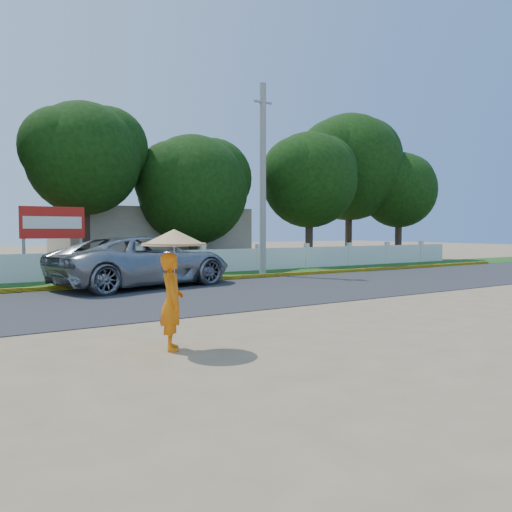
% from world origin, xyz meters
% --- Properties ---
extents(ground, '(120.00, 120.00, 0.00)m').
position_xyz_m(ground, '(0.00, 0.00, 0.00)').
color(ground, '#9E8460').
rests_on(ground, ground).
extents(road, '(60.00, 7.00, 0.02)m').
position_xyz_m(road, '(0.00, 4.50, 0.01)').
color(road, '#38383A').
rests_on(road, ground).
extents(grass_verge, '(60.00, 3.50, 0.03)m').
position_xyz_m(grass_verge, '(0.00, 9.75, 0.01)').
color(grass_verge, '#2D601E').
rests_on(grass_verge, ground).
extents(curb, '(40.00, 0.18, 0.16)m').
position_xyz_m(curb, '(0.00, 8.05, 0.08)').
color(curb, yellow).
rests_on(curb, ground).
extents(fence, '(40.00, 0.10, 1.10)m').
position_xyz_m(fence, '(0.00, 11.20, 0.55)').
color(fence, silver).
rests_on(fence, ground).
extents(building_near, '(10.00, 6.00, 3.20)m').
position_xyz_m(building_near, '(3.00, 18.00, 1.60)').
color(building_near, '#B7AD99').
rests_on(building_near, ground).
extents(utility_pole, '(0.28, 0.28, 8.29)m').
position_xyz_m(utility_pole, '(4.75, 8.89, 4.15)').
color(utility_pole, gray).
rests_on(utility_pole, ground).
extents(vehicle, '(6.97, 4.37, 1.79)m').
position_xyz_m(vehicle, '(-1.11, 7.59, 0.90)').
color(vehicle, '#93959A').
rests_on(vehicle, ground).
extents(monk_with_parasol, '(1.11, 1.11, 2.01)m').
position_xyz_m(monk_with_parasol, '(-3.92, -1.58, 1.31)').
color(monk_with_parasol, orange).
rests_on(monk_with_parasol, ground).
extents(billboard, '(2.50, 0.13, 2.95)m').
position_xyz_m(billboard, '(-3.25, 12.30, 2.14)').
color(billboard, gray).
rests_on(billboard, ground).
extents(tree_row, '(35.89, 8.12, 9.57)m').
position_xyz_m(tree_row, '(4.31, 14.36, 5.12)').
color(tree_row, '#473828').
rests_on(tree_row, ground).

